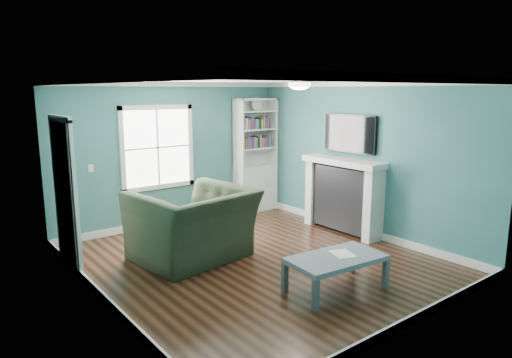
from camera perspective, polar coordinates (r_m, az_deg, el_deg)
floor at (r=6.78m, az=0.02°, el=-10.19°), size 5.00×5.00×0.00m
room_walls at (r=6.38m, az=0.02°, el=3.17°), size 5.00×5.00×5.00m
trim at (r=6.44m, az=0.02°, el=0.13°), size 4.50×5.00×2.60m
window at (r=8.35m, az=-12.20°, el=3.87°), size 1.40×0.06×1.50m
bookshelf at (r=9.35m, az=-0.08°, el=1.60°), size 0.90×0.35×2.31m
fireplace at (r=8.11m, az=10.82°, el=-2.13°), size 0.44×1.58×1.30m
tv at (r=8.03m, az=11.67°, el=5.59°), size 0.06×1.10×0.65m
door at (r=6.74m, az=-22.80°, el=-1.67°), size 0.12×0.98×2.17m
ceiling_fixture at (r=6.98m, az=5.47°, el=11.76°), size 0.38×0.38×0.15m
light_switch at (r=7.94m, az=-19.94°, el=1.28°), size 0.08×0.01×0.12m
recliner at (r=6.71m, az=-7.91°, el=-4.27°), size 1.72×1.25×1.39m
coffee_table at (r=5.81m, az=10.00°, el=-10.04°), size 1.26×0.77×0.44m
paper_sheet at (r=5.89m, az=10.77°, el=-9.15°), size 0.33×0.37×0.00m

